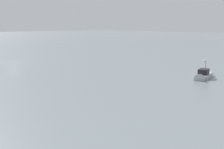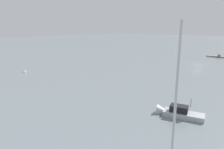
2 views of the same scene
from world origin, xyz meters
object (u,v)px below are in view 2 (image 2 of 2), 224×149
Objects in this scene: person_seated_brown_right at (218,56)px; mooring_buoy_near at (25,72)px; motorboat_grey_near at (176,113)px; person_seated_grey_left at (220,56)px; umbrella_open_red at (220,53)px.

person_seated_brown_right is 70.44m from mooring_buoy_near.
motorboat_grey_near is at bearing -177.28° from mooring_buoy_near.
person_seated_grey_left reaches higher than mooring_buoy_near.
person_seated_brown_right is 1.08× the size of mooring_buoy_near.
motorboat_grey_near reaches higher than person_seated_grey_left.
person_seated_grey_left is at bearing 179.02° from person_seated_brown_right.
umbrella_open_red reaches higher than person_seated_brown_right.
person_seated_grey_left is 70.68m from mooring_buoy_near.
person_seated_grey_left is 0.56m from person_seated_brown_right.
motorboat_grey_near reaches higher than mooring_buoy_near.
motorboat_grey_near is 9.30× the size of mooring_buoy_near.
motorboat_grey_near is (-12.80, 62.36, -0.40)m from person_seated_brown_right.
umbrella_open_red reaches higher than mooring_buoy_near.
person_seated_brown_right is at bearing -114.03° from mooring_buoy_near.
mooring_buoy_near is at bearing 75.86° from motorboat_grey_near.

